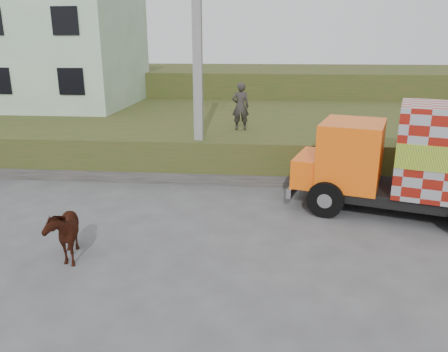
# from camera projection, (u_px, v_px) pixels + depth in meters

# --- Properties ---
(ground) EXTENTS (120.00, 120.00, 0.00)m
(ground) POSITION_uv_depth(u_px,v_px,m) (211.00, 233.00, 11.49)
(ground) COLOR #474749
(ground) RESTS_ON ground
(embankment) EXTENTS (40.00, 12.00, 1.50)m
(embankment) POSITION_uv_depth(u_px,v_px,m) (237.00, 131.00, 20.78)
(embankment) COLOR #2F4717
(embankment) RESTS_ON ground
(embankment_far) EXTENTS (40.00, 12.00, 3.00)m
(embankment_far) POSITION_uv_depth(u_px,v_px,m) (248.00, 89.00, 31.97)
(embankment_far) COLOR #2F4717
(embankment_far) RESTS_ON ground
(retaining_strip) EXTENTS (16.00, 0.50, 0.40)m
(retaining_strip) POSITION_uv_depth(u_px,v_px,m) (170.00, 177.00, 15.61)
(retaining_strip) COLOR #595651
(retaining_strip) RESTS_ON ground
(building) EXTENTS (10.00, 8.00, 6.00)m
(building) POSITION_uv_depth(u_px,v_px,m) (38.00, 48.00, 23.53)
(building) COLOR silver
(building) RESTS_ON embankment
(utility_pole) EXTENTS (1.20, 0.30, 8.00)m
(utility_pole) POSITION_uv_depth(u_px,v_px,m) (198.00, 65.00, 14.76)
(utility_pole) COLOR gray
(utility_pole) RESTS_ON ground
(cargo_truck) EXTENTS (7.59, 4.32, 3.23)m
(cargo_truck) POSITION_uv_depth(u_px,v_px,m) (443.00, 162.00, 12.01)
(cargo_truck) COLOR black
(cargo_truck) RESTS_ON ground
(cow) EXTENTS (1.25, 1.72, 1.32)m
(cow) POSITION_uv_depth(u_px,v_px,m) (63.00, 231.00, 10.03)
(cow) COLOR black
(cow) RESTS_ON ground
(pedestrian) EXTENTS (0.73, 0.53, 1.84)m
(pedestrian) POSITION_uv_depth(u_px,v_px,m) (240.00, 106.00, 16.95)
(pedestrian) COLOR #2B2926
(pedestrian) RESTS_ON embankment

